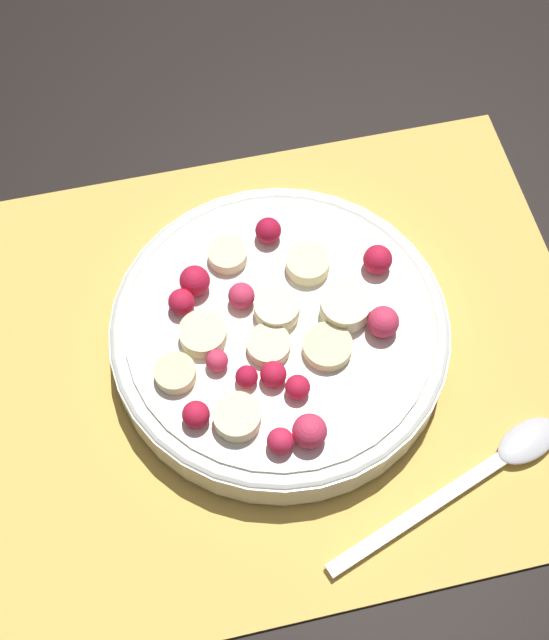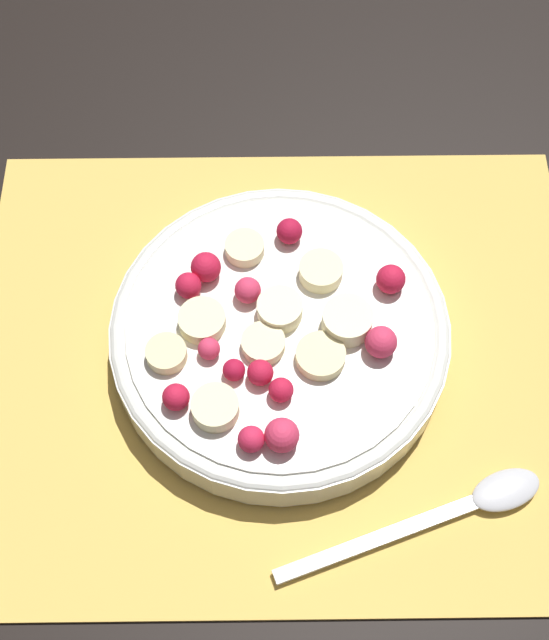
{
  "view_description": "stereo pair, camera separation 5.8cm",
  "coord_description": "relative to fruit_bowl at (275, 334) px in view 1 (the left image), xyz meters",
  "views": [
    {
      "loc": [
        -0.06,
        -0.26,
        0.55
      ],
      "look_at": [
        -0.0,
        0.01,
        0.04
      ],
      "focal_mm": 50.0,
      "sensor_mm": 36.0,
      "label": 1
    },
    {
      "loc": [
        -0.01,
        -0.27,
        0.55
      ],
      "look_at": [
        -0.0,
        0.01,
        0.04
      ],
      "focal_mm": 50.0,
      "sensor_mm": 36.0,
      "label": 2
    }
  ],
  "objects": [
    {
      "name": "fruit_bowl",
      "position": [
        0.0,
        0.0,
        0.0
      ],
      "size": [
        0.23,
        0.23,
        0.05
      ],
      "color": "silver",
      "rests_on": "placemat"
    },
    {
      "name": "placemat",
      "position": [
        0.0,
        -0.01,
        -0.02
      ],
      "size": [
        0.42,
        0.35,
        0.01
      ],
      "color": "#E0B251",
      "rests_on": "ground_plane"
    },
    {
      "name": "ground_plane",
      "position": [
        0.0,
        -0.01,
        -0.03
      ],
      "size": [
        3.0,
        3.0,
        0.0
      ],
      "primitive_type": "plane",
      "color": "black"
    },
    {
      "name": "spoon",
      "position": [
        0.12,
        -0.11,
        -0.02
      ],
      "size": [
        0.17,
        0.08,
        0.01
      ],
      "rotation": [
        0.0,
        0.0,
        6.63
      ],
      "color": "silver",
      "rests_on": "placemat"
    }
  ]
}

